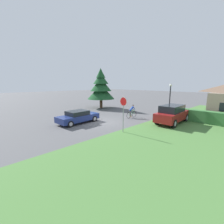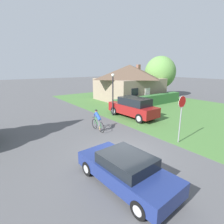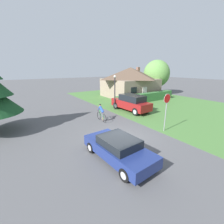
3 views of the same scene
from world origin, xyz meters
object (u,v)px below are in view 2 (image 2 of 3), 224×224
Objects in this scene: cottage_house at (129,82)px; sedan_left_lane at (126,170)px; cyclist at (98,121)px; parked_suv_right at (133,107)px; street_lamp at (113,89)px; stop_sign at (181,110)px; deciduous_tree_right at (160,72)px.

cottage_house reaches higher than sedan_left_lane.
parked_suv_right reaches higher than cyclist.
parked_suv_right is (6.91, 6.96, 0.32)m from sedan_left_lane.
sedan_left_lane is 10.53m from street_lamp.
cottage_house is 1.73× the size of parked_suv_right.
stop_sign reaches higher than sedan_left_lane.
sedan_left_lane is at bearing 12.02° from stop_sign.
cyclist is 4.64m from parked_suv_right.
deciduous_tree_right is (15.99, 7.33, 3.05)m from cyclist.
deciduous_tree_right is at bearing -63.62° from cyclist.
stop_sign is at bearing -137.07° from deciduous_tree_right.
cyclist is at bearing -155.38° from deciduous_tree_right.
street_lamp is 13.50m from deciduous_tree_right.
cottage_house is at bearing -45.70° from sedan_left_lane.
deciduous_tree_right is (12.61, 4.65, 1.19)m from street_lamp.
stop_sign is at bearing -147.15° from cyclist.
cottage_house is 15.29m from stop_sign.
street_lamp is at bearing -141.07° from cottage_house.
cyclist is at bearing -25.51° from sedan_left_lane.
sedan_left_lane is at bearing -123.89° from street_lamp.
sedan_left_lane is 0.89× the size of parked_suv_right.
stop_sign is (2.91, -4.83, 1.36)m from cyclist.
cottage_house is 19.40m from sedan_left_lane.
sedan_left_lane is (-12.98, -14.30, -1.91)m from cottage_house.
stop_sign is 17.93m from deciduous_tree_right.
stop_sign reaches higher than parked_suv_right.
cottage_house is at bearing -49.85° from cyclist.
stop_sign is at bearing -93.50° from street_lamp.
stop_sign is 0.73× the size of street_lamp.
cyclist is (-10.58, -8.38, -1.81)m from cottage_house.
parked_suv_right is 1.69× the size of stop_sign.
deciduous_tree_right is at bearing -10.53° from cottage_house.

